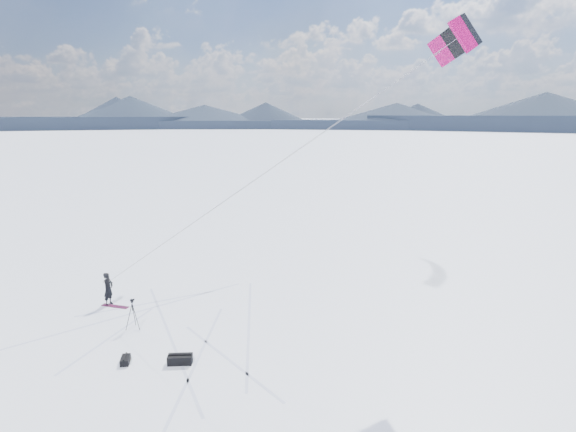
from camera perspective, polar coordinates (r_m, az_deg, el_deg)
The scene contains 9 objects.
ground at distance 23.96m, azimuth -17.85°, elevation -12.84°, with size 1800.00×1800.00×0.00m, color white.
horizon_hills at distance 22.40m, azimuth -18.65°, elevation -1.39°, with size 704.84×706.81×10.92m.
snow_tracks at distance 23.75m, azimuth -17.25°, elevation -13.01°, with size 17.62×10.25×0.01m.
snowkiter at distance 27.39m, azimuth -20.39°, elevation -9.81°, with size 0.64×0.42×1.75m, color black.
snowboard at distance 27.03m, azimuth -19.81°, elevation -10.02°, with size 1.52×0.28×0.04m, color maroon.
tripod at distance 23.84m, azimuth -17.94°, elevation -10.53°, with size 0.59×0.67×1.45m.
gear_bag_a at distance 20.59m, azimuth -12.68°, elevation -16.22°, with size 1.07×0.87×0.43m.
gear_bag_b at distance 21.23m, azimuth -18.72°, elevation -15.85°, with size 0.66×0.74×0.31m.
power_kite at distance 22.70m, azimuth 19.38°, elevation 19.12°, with size 17.30×7.87×12.60m.
Camera 1 is at (15.53, -15.37, 9.84)m, focal length 30.00 mm.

